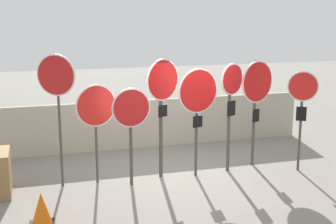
{
  "coord_description": "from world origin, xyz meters",
  "views": [
    {
      "loc": [
        -3.0,
        -9.17,
        3.53
      ],
      "look_at": [
        -0.32,
        0.0,
        1.46
      ],
      "focal_mm": 50.0,
      "sensor_mm": 36.0,
      "label": 1
    }
  ],
  "objects_px": {
    "stop_sign_0": "(57,85)",
    "stop_sign_2": "(131,115)",
    "stop_sign_7": "(302,98)",
    "traffic_cone_0": "(42,209)",
    "stop_sign_1": "(96,110)",
    "stop_sign_3": "(162,94)",
    "stop_sign_6": "(257,90)",
    "stop_sign_5": "(231,96)",
    "stop_sign_4": "(198,97)"
  },
  "relations": [
    {
      "from": "stop_sign_5",
      "to": "stop_sign_6",
      "type": "relative_size",
      "value": 0.99
    },
    {
      "from": "stop_sign_0",
      "to": "stop_sign_2",
      "type": "bearing_deg",
      "value": 18.16
    },
    {
      "from": "stop_sign_1",
      "to": "traffic_cone_0",
      "type": "relative_size",
      "value": 3.62
    },
    {
      "from": "stop_sign_3",
      "to": "traffic_cone_0",
      "type": "xyz_separation_m",
      "value": [
        -2.57,
        -1.68,
        -1.55
      ]
    },
    {
      "from": "stop_sign_0",
      "to": "stop_sign_4",
      "type": "height_order",
      "value": "stop_sign_0"
    },
    {
      "from": "stop_sign_1",
      "to": "stop_sign_3",
      "type": "relative_size",
      "value": 0.81
    },
    {
      "from": "stop_sign_0",
      "to": "stop_sign_7",
      "type": "bearing_deg",
      "value": 26.31
    },
    {
      "from": "stop_sign_0",
      "to": "stop_sign_2",
      "type": "xyz_separation_m",
      "value": [
        1.41,
        -0.34,
        -0.62
      ]
    },
    {
      "from": "stop_sign_2",
      "to": "stop_sign_6",
      "type": "relative_size",
      "value": 0.83
    },
    {
      "from": "stop_sign_4",
      "to": "traffic_cone_0",
      "type": "distance_m",
      "value": 3.93
    },
    {
      "from": "stop_sign_7",
      "to": "traffic_cone_0",
      "type": "xyz_separation_m",
      "value": [
        -5.62,
        -1.22,
        -1.4
      ]
    },
    {
      "from": "stop_sign_0",
      "to": "traffic_cone_0",
      "type": "bearing_deg",
      "value": -72.08
    },
    {
      "from": "stop_sign_0",
      "to": "stop_sign_2",
      "type": "distance_m",
      "value": 1.58
    },
    {
      "from": "stop_sign_5",
      "to": "traffic_cone_0",
      "type": "relative_size",
      "value": 4.22
    },
    {
      "from": "stop_sign_6",
      "to": "stop_sign_7",
      "type": "xyz_separation_m",
      "value": [
        0.78,
        -0.64,
        -0.1
      ]
    },
    {
      "from": "stop_sign_0",
      "to": "stop_sign_5",
      "type": "xyz_separation_m",
      "value": [
        3.69,
        -0.08,
        -0.4
      ]
    },
    {
      "from": "stop_sign_1",
      "to": "stop_sign_2",
      "type": "xyz_separation_m",
      "value": [
        0.65,
        -0.34,
        -0.07
      ]
    },
    {
      "from": "traffic_cone_0",
      "to": "stop_sign_7",
      "type": "bearing_deg",
      "value": 12.24
    },
    {
      "from": "stop_sign_7",
      "to": "stop_sign_5",
      "type": "bearing_deg",
      "value": -166.44
    },
    {
      "from": "stop_sign_2",
      "to": "stop_sign_6",
      "type": "height_order",
      "value": "stop_sign_6"
    },
    {
      "from": "stop_sign_2",
      "to": "stop_sign_6",
      "type": "distance_m",
      "value": 3.06
    },
    {
      "from": "stop_sign_4",
      "to": "stop_sign_6",
      "type": "height_order",
      "value": "stop_sign_6"
    },
    {
      "from": "stop_sign_2",
      "to": "traffic_cone_0",
      "type": "xyz_separation_m",
      "value": [
        -1.84,
        -1.38,
        -1.21
      ]
    },
    {
      "from": "stop_sign_4",
      "to": "traffic_cone_0",
      "type": "xyz_separation_m",
      "value": [
        -3.31,
        -1.53,
        -1.46
      ]
    },
    {
      "from": "stop_sign_0",
      "to": "stop_sign_1",
      "type": "xyz_separation_m",
      "value": [
        0.76,
        -0.01,
        -0.55
      ]
    },
    {
      "from": "stop_sign_2",
      "to": "stop_sign_4",
      "type": "distance_m",
      "value": 1.5
    },
    {
      "from": "stop_sign_2",
      "to": "stop_sign_7",
      "type": "bearing_deg",
      "value": -8.07
    },
    {
      "from": "stop_sign_1",
      "to": "stop_sign_4",
      "type": "xyz_separation_m",
      "value": [
        2.12,
        -0.19,
        0.19
      ]
    },
    {
      "from": "stop_sign_5",
      "to": "stop_sign_6",
      "type": "distance_m",
      "value": 0.76
    },
    {
      "from": "stop_sign_1",
      "to": "stop_sign_3",
      "type": "height_order",
      "value": "stop_sign_3"
    },
    {
      "from": "stop_sign_0",
      "to": "stop_sign_5",
      "type": "relative_size",
      "value": 1.12
    },
    {
      "from": "stop_sign_6",
      "to": "stop_sign_0",
      "type": "bearing_deg",
      "value": 160.92
    },
    {
      "from": "stop_sign_0",
      "to": "stop_sign_5",
      "type": "bearing_deg",
      "value": 30.6
    },
    {
      "from": "stop_sign_3",
      "to": "stop_sign_4",
      "type": "xyz_separation_m",
      "value": [
        0.74,
        -0.15,
        -0.09
      ]
    },
    {
      "from": "stop_sign_0",
      "to": "stop_sign_6",
      "type": "relative_size",
      "value": 1.11
    },
    {
      "from": "stop_sign_3",
      "to": "stop_sign_5",
      "type": "distance_m",
      "value": 1.55
    },
    {
      "from": "stop_sign_1",
      "to": "stop_sign_2",
      "type": "distance_m",
      "value": 0.74
    },
    {
      "from": "stop_sign_0",
      "to": "stop_sign_1",
      "type": "relative_size",
      "value": 1.3
    },
    {
      "from": "stop_sign_3",
      "to": "stop_sign_2",
      "type": "bearing_deg",
      "value": 174.53
    },
    {
      "from": "stop_sign_7",
      "to": "traffic_cone_0",
      "type": "bearing_deg",
      "value": -138.41
    },
    {
      "from": "stop_sign_4",
      "to": "stop_sign_5",
      "type": "distance_m",
      "value": 0.82
    },
    {
      "from": "stop_sign_1",
      "to": "traffic_cone_0",
      "type": "xyz_separation_m",
      "value": [
        -1.19,
        -1.72,
        -1.28
      ]
    },
    {
      "from": "stop_sign_5",
      "to": "traffic_cone_0",
      "type": "distance_m",
      "value": 4.66
    },
    {
      "from": "stop_sign_7",
      "to": "stop_sign_0",
      "type": "bearing_deg",
      "value": -156.24
    },
    {
      "from": "stop_sign_1",
      "to": "stop_sign_7",
      "type": "relative_size",
      "value": 0.92
    },
    {
      "from": "stop_sign_0",
      "to": "stop_sign_4",
      "type": "xyz_separation_m",
      "value": [
        2.88,
        -0.2,
        -0.36
      ]
    },
    {
      "from": "stop_sign_3",
      "to": "stop_sign_7",
      "type": "bearing_deg",
      "value": -35.82
    },
    {
      "from": "stop_sign_3",
      "to": "stop_sign_1",
      "type": "bearing_deg",
      "value": 150.96
    },
    {
      "from": "stop_sign_1",
      "to": "traffic_cone_0",
      "type": "bearing_deg",
      "value": -138.64
    },
    {
      "from": "stop_sign_0",
      "to": "stop_sign_6",
      "type": "bearing_deg",
      "value": 33.65
    }
  ]
}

